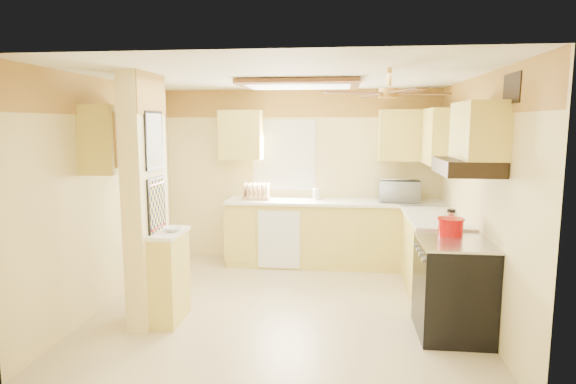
# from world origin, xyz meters

# --- Properties ---
(floor) EXTENTS (4.00, 4.00, 0.00)m
(floor) POSITION_xyz_m (0.00, 0.00, 0.00)
(floor) COLOR beige
(floor) RESTS_ON ground
(ceiling) EXTENTS (4.00, 4.00, 0.00)m
(ceiling) POSITION_xyz_m (0.00, 0.00, 2.50)
(ceiling) COLOR white
(ceiling) RESTS_ON wall_back
(wall_back) EXTENTS (4.00, 0.00, 4.00)m
(wall_back) POSITION_xyz_m (0.00, 1.90, 1.25)
(wall_back) COLOR beige
(wall_back) RESTS_ON floor
(wall_front) EXTENTS (4.00, 0.00, 4.00)m
(wall_front) POSITION_xyz_m (0.00, -1.90, 1.25)
(wall_front) COLOR beige
(wall_front) RESTS_ON floor
(wall_left) EXTENTS (0.00, 3.80, 3.80)m
(wall_left) POSITION_xyz_m (-2.00, 0.00, 1.25)
(wall_left) COLOR beige
(wall_left) RESTS_ON floor
(wall_right) EXTENTS (0.00, 3.80, 3.80)m
(wall_right) POSITION_xyz_m (2.00, 0.00, 1.25)
(wall_right) COLOR beige
(wall_right) RESTS_ON floor
(wallpaper_border) EXTENTS (4.00, 0.02, 0.40)m
(wallpaper_border) POSITION_xyz_m (0.00, 1.88, 2.30)
(wallpaper_border) COLOR #EFB646
(wallpaper_border) RESTS_ON wall_back
(partition_column) EXTENTS (0.20, 0.70, 2.50)m
(partition_column) POSITION_xyz_m (-1.35, -0.55, 1.25)
(partition_column) COLOR beige
(partition_column) RESTS_ON floor
(partition_ledge) EXTENTS (0.25, 0.55, 0.90)m
(partition_ledge) POSITION_xyz_m (-1.13, -0.55, 0.45)
(partition_ledge) COLOR #DBCE62
(partition_ledge) RESTS_ON floor
(ledge_top) EXTENTS (0.28, 0.58, 0.04)m
(ledge_top) POSITION_xyz_m (-1.13, -0.55, 0.92)
(ledge_top) COLOR white
(ledge_top) RESTS_ON partition_ledge
(lower_cabinets_back) EXTENTS (3.00, 0.60, 0.90)m
(lower_cabinets_back) POSITION_xyz_m (0.50, 1.60, 0.45)
(lower_cabinets_back) COLOR #DBCE62
(lower_cabinets_back) RESTS_ON floor
(lower_cabinets_right) EXTENTS (0.60, 1.40, 0.90)m
(lower_cabinets_right) POSITION_xyz_m (1.70, 0.60, 0.45)
(lower_cabinets_right) COLOR #DBCE62
(lower_cabinets_right) RESTS_ON floor
(countertop_back) EXTENTS (3.04, 0.64, 0.04)m
(countertop_back) POSITION_xyz_m (0.50, 1.59, 0.92)
(countertop_back) COLOR white
(countertop_back) RESTS_ON lower_cabinets_back
(countertop_right) EXTENTS (0.64, 1.44, 0.04)m
(countertop_right) POSITION_xyz_m (1.69, 0.60, 0.92)
(countertop_right) COLOR white
(countertop_right) RESTS_ON lower_cabinets_right
(dishwasher_panel) EXTENTS (0.58, 0.02, 0.80)m
(dishwasher_panel) POSITION_xyz_m (-0.25, 1.29, 0.43)
(dishwasher_panel) COLOR white
(dishwasher_panel) RESTS_ON lower_cabinets_back
(window) EXTENTS (0.92, 0.02, 1.02)m
(window) POSITION_xyz_m (-0.25, 1.89, 1.55)
(window) COLOR white
(window) RESTS_ON wall_back
(upper_cab_back_left) EXTENTS (0.60, 0.35, 0.70)m
(upper_cab_back_left) POSITION_xyz_m (-0.85, 1.72, 1.85)
(upper_cab_back_left) COLOR #DBCE62
(upper_cab_back_left) RESTS_ON wall_back
(upper_cab_back_right) EXTENTS (0.90, 0.35, 0.70)m
(upper_cab_back_right) POSITION_xyz_m (1.55, 1.72, 1.85)
(upper_cab_back_right) COLOR #DBCE62
(upper_cab_back_right) RESTS_ON wall_back
(upper_cab_right) EXTENTS (0.35, 1.00, 0.70)m
(upper_cab_right) POSITION_xyz_m (1.82, 1.25, 1.85)
(upper_cab_right) COLOR #DBCE62
(upper_cab_right) RESTS_ON wall_right
(upper_cab_left_wall) EXTENTS (0.35, 0.75, 0.70)m
(upper_cab_left_wall) POSITION_xyz_m (-1.82, -0.25, 1.85)
(upper_cab_left_wall) COLOR #DBCE62
(upper_cab_left_wall) RESTS_ON wall_left
(upper_cab_over_stove) EXTENTS (0.35, 0.76, 0.52)m
(upper_cab_over_stove) POSITION_xyz_m (1.82, -0.55, 1.95)
(upper_cab_over_stove) COLOR #DBCE62
(upper_cab_over_stove) RESTS_ON wall_right
(stove) EXTENTS (0.68, 0.77, 0.92)m
(stove) POSITION_xyz_m (1.67, -0.55, 0.46)
(stove) COLOR black
(stove) RESTS_ON floor
(range_hood) EXTENTS (0.50, 0.76, 0.14)m
(range_hood) POSITION_xyz_m (1.74, -0.55, 1.62)
(range_hood) COLOR black
(range_hood) RESTS_ON upper_cab_over_stove
(poster_menu) EXTENTS (0.02, 0.42, 0.57)m
(poster_menu) POSITION_xyz_m (-1.24, -0.55, 1.85)
(poster_menu) COLOR black
(poster_menu) RESTS_ON partition_column
(poster_nashville) EXTENTS (0.02, 0.42, 0.57)m
(poster_nashville) POSITION_xyz_m (-1.24, -0.55, 1.20)
(poster_nashville) COLOR black
(poster_nashville) RESTS_ON partition_column
(ceiling_light_panel) EXTENTS (1.35, 0.95, 0.06)m
(ceiling_light_panel) POSITION_xyz_m (0.10, 0.50, 2.46)
(ceiling_light_panel) COLOR brown
(ceiling_light_panel) RESTS_ON ceiling
(ceiling_fan) EXTENTS (1.15, 1.15, 0.26)m
(ceiling_fan) POSITION_xyz_m (1.00, -0.70, 2.29)
(ceiling_fan) COLOR gold
(ceiling_fan) RESTS_ON ceiling
(vent_grate) EXTENTS (0.02, 0.40, 0.25)m
(vent_grate) POSITION_xyz_m (1.98, -0.90, 2.30)
(vent_grate) COLOR black
(vent_grate) RESTS_ON wall_right
(microwave) EXTENTS (0.56, 0.39, 0.30)m
(microwave) POSITION_xyz_m (1.40, 1.61, 1.09)
(microwave) COLOR white
(microwave) RESTS_ON countertop_back
(bowl) EXTENTS (0.20, 0.20, 0.05)m
(bowl) POSITION_xyz_m (-1.08, -0.54, 0.96)
(bowl) COLOR white
(bowl) RESTS_ON ledge_top
(dutch_oven) EXTENTS (0.26, 0.26, 0.17)m
(dutch_oven) POSITION_xyz_m (1.68, -0.29, 1.00)
(dutch_oven) COLOR #A90605
(dutch_oven) RESTS_ON stove
(kettle) EXTENTS (0.13, 0.13, 0.20)m
(kettle) POSITION_xyz_m (1.73, -0.07, 1.03)
(kettle) COLOR silver
(kettle) RESTS_ON countertop_right
(dish_rack) EXTENTS (0.40, 0.30, 0.22)m
(dish_rack) POSITION_xyz_m (-0.62, 1.61, 1.02)
(dish_rack) COLOR tan
(dish_rack) RESTS_ON countertop_back
(utensil_crock) EXTENTS (0.12, 0.12, 0.23)m
(utensil_crock) POSITION_xyz_m (0.25, 1.69, 1.02)
(utensil_crock) COLOR white
(utensil_crock) RESTS_ON countertop_back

